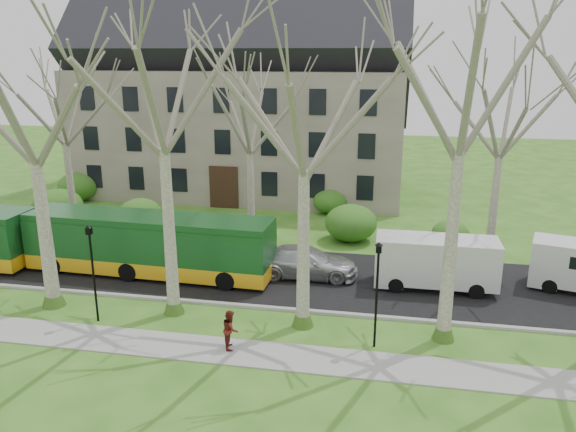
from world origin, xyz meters
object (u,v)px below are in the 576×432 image
object	(u,v)px
van_a	(436,263)
bus_follow	(149,244)
sedan	(306,262)
pedestrian_b	(230,329)

from	to	relation	value
van_a	bus_follow	bearing A→B (deg)	-176.89
bus_follow	sedan	xyz separation A→B (m)	(8.12, 1.09, -0.86)
sedan	pedestrian_b	size ratio (longest dim) A/B	3.39
bus_follow	van_a	xyz separation A→B (m)	(14.64, 0.83, -0.35)
sedan	van_a	bearing A→B (deg)	-94.53
bus_follow	sedan	size ratio (longest dim) A/B	2.43
van_a	pedestrian_b	distance (m)	11.24
bus_follow	sedan	world-z (taller)	bus_follow
sedan	bus_follow	bearing A→B (deg)	95.44
sedan	van_a	world-z (taller)	van_a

